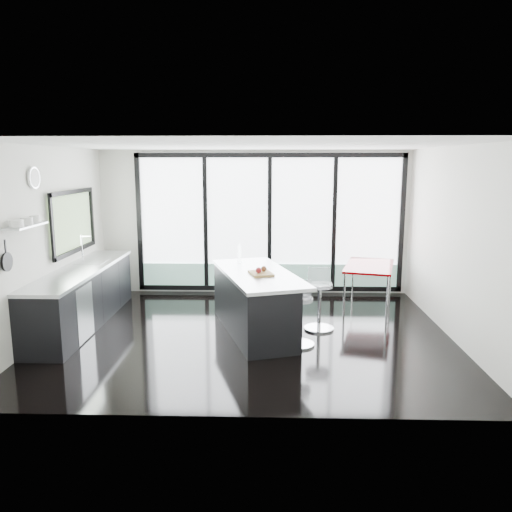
{
  "coord_description": "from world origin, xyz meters",
  "views": [
    {
      "loc": [
        0.33,
        -7.2,
        2.56
      ],
      "look_at": [
        0.1,
        0.3,
        1.15
      ],
      "focal_mm": 35.0,
      "sensor_mm": 36.0,
      "label": 1
    }
  ],
  "objects_px": {
    "bar_stool_near": "(299,321)",
    "red_table": "(369,285)",
    "island": "(253,302)",
    "bar_stool_far": "(319,307)"
  },
  "relations": [
    {
      "from": "island",
      "to": "bar_stool_near",
      "type": "bearing_deg",
      "value": -40.54
    },
    {
      "from": "bar_stool_near",
      "to": "bar_stool_far",
      "type": "height_order",
      "value": "bar_stool_far"
    },
    {
      "from": "red_table",
      "to": "bar_stool_far",
      "type": "bearing_deg",
      "value": -127.12
    },
    {
      "from": "bar_stool_near",
      "to": "red_table",
      "type": "relative_size",
      "value": 0.5
    },
    {
      "from": "bar_stool_near",
      "to": "bar_stool_far",
      "type": "bearing_deg",
      "value": 65.49
    },
    {
      "from": "bar_stool_far",
      "to": "bar_stool_near",
      "type": "bearing_deg",
      "value": -116.67
    },
    {
      "from": "island",
      "to": "bar_stool_near",
      "type": "distance_m",
      "value": 0.89
    },
    {
      "from": "red_table",
      "to": "island",
      "type": "bearing_deg",
      "value": -144.16
    },
    {
      "from": "bar_stool_far",
      "to": "red_table",
      "type": "xyz_separation_m",
      "value": [
        1.01,
        1.34,
        0.01
      ]
    },
    {
      "from": "bar_stool_near",
      "to": "bar_stool_far",
      "type": "distance_m",
      "value": 0.78
    }
  ]
}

